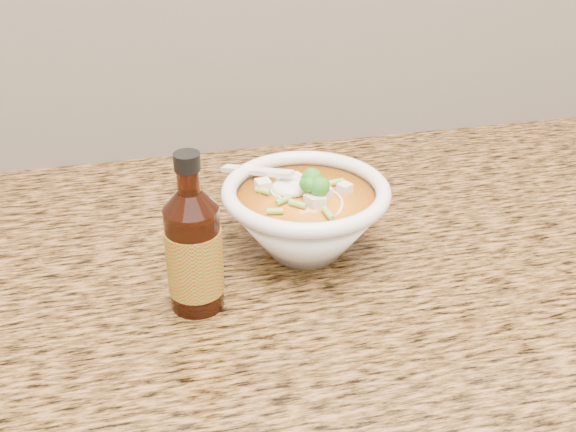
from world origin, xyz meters
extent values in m
cube|color=brown|center=(0.00, 1.68, 0.88)|extent=(4.00, 0.68, 0.04)
cylinder|color=white|center=(-0.03, 1.69, 0.90)|extent=(0.08, 0.08, 0.01)
torus|color=white|center=(-0.03, 1.69, 0.98)|extent=(0.18, 0.18, 0.02)
torus|color=beige|center=(-0.02, 1.69, 0.97)|extent=(0.11, 0.11, 0.00)
torus|color=beige|center=(-0.04, 1.69, 0.97)|extent=(0.11, 0.11, 0.00)
torus|color=beige|center=(-0.03, 1.69, 0.97)|extent=(0.08, 0.08, 0.00)
torus|color=beige|center=(-0.03, 1.70, 0.96)|extent=(0.07, 0.07, 0.00)
torus|color=beige|center=(-0.01, 1.68, 0.96)|extent=(0.08, 0.08, 0.00)
torus|color=beige|center=(-0.04, 1.70, 0.96)|extent=(0.09, 0.09, 0.00)
torus|color=beige|center=(-0.02, 1.69, 0.96)|extent=(0.09, 0.09, 0.00)
torus|color=beige|center=(-0.03, 1.71, 0.96)|extent=(0.08, 0.08, 0.00)
cube|color=silver|center=(-0.05, 1.66, 0.97)|extent=(0.02, 0.02, 0.02)
cube|color=silver|center=(0.00, 1.66, 0.97)|extent=(0.02, 0.02, 0.01)
cube|color=silver|center=(0.00, 1.68, 0.97)|extent=(0.02, 0.02, 0.01)
cube|color=silver|center=(-0.06, 1.73, 0.97)|extent=(0.02, 0.02, 0.01)
cube|color=silver|center=(0.00, 1.65, 0.97)|extent=(0.02, 0.02, 0.02)
cube|color=silver|center=(0.00, 1.67, 0.97)|extent=(0.02, 0.02, 0.01)
cube|color=silver|center=(-0.04, 1.73, 0.97)|extent=(0.02, 0.02, 0.01)
cube|color=silver|center=(-0.06, 1.66, 0.97)|extent=(0.01, 0.01, 0.01)
ellipsoid|color=#196014|center=(-0.02, 1.69, 0.99)|extent=(0.03, 0.03, 0.03)
cylinder|color=#84C14A|center=(-0.01, 1.68, 0.97)|extent=(0.02, 0.02, 0.01)
cylinder|color=#84C14A|center=(0.00, 1.68, 0.97)|extent=(0.01, 0.02, 0.01)
cylinder|color=#84C14A|center=(0.00, 1.74, 0.97)|extent=(0.02, 0.02, 0.01)
cylinder|color=#84C14A|center=(-0.07, 1.71, 0.97)|extent=(0.02, 0.02, 0.01)
cylinder|color=#84C14A|center=(-0.04, 1.73, 0.97)|extent=(0.01, 0.02, 0.01)
cylinder|color=#84C14A|center=(-0.07, 1.67, 0.97)|extent=(0.02, 0.01, 0.01)
cylinder|color=#84C14A|center=(-0.04, 1.65, 0.97)|extent=(0.01, 0.02, 0.01)
ellipsoid|color=white|center=(-0.04, 1.71, 0.97)|extent=(0.04, 0.04, 0.02)
cube|color=white|center=(-0.07, 1.75, 0.98)|extent=(0.07, 0.08, 0.03)
cylinder|color=black|center=(-0.16, 1.62, 0.96)|extent=(0.07, 0.07, 0.11)
cylinder|color=black|center=(-0.16, 1.62, 1.04)|extent=(0.03, 0.03, 0.02)
cylinder|color=black|center=(-0.16, 1.62, 1.06)|extent=(0.03, 0.03, 0.02)
cylinder|color=red|center=(-0.16, 1.62, 0.95)|extent=(0.07, 0.07, 0.07)
camera|label=1|loc=(-0.20, 1.03, 1.34)|focal=45.00mm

